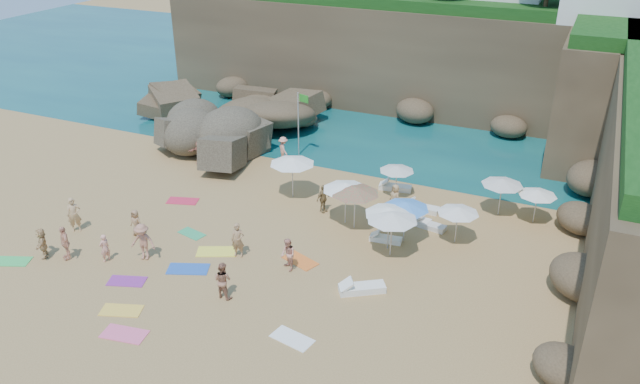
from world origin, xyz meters
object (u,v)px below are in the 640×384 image
at_px(flag_pole, 300,116).
at_px(person_stand_3, 323,199).
at_px(lounger_0, 395,187).
at_px(parasol_0, 292,161).
at_px(parasol_2, 458,210).
at_px(person_stand_6, 105,248).
at_px(person_stand_0, 74,215).
at_px(person_stand_4, 395,197).
at_px(person_stand_5, 199,152).
at_px(person_stand_2, 283,149).
at_px(rock_outcrop, 200,149).
at_px(parasol_1, 503,182).
at_px(person_stand_1, 223,280).

bearing_deg(flag_pole, person_stand_3, -55.57).
bearing_deg(lounger_0, parasol_0, -157.27).
relative_size(parasol_2, person_stand_6, 1.46).
bearing_deg(person_stand_3, person_stand_0, 143.32).
height_order(lounger_0, person_stand_3, person_stand_3).
distance_m(parasol_2, person_stand_3, 7.51).
bearing_deg(person_stand_0, person_stand_4, -10.32).
bearing_deg(person_stand_5, flag_pole, 28.77).
distance_m(parasol_2, person_stand_2, 13.91).
relative_size(parasol_2, person_stand_0, 1.12).
distance_m(parasol_2, person_stand_0, 19.68).
height_order(rock_outcrop, parasol_0, parasol_0).
relative_size(parasol_2, lounger_0, 1.11).
bearing_deg(person_stand_2, rock_outcrop, 47.05).
bearing_deg(parasol_1, person_stand_3, -157.55).
bearing_deg(rock_outcrop, person_stand_5, -55.42).
height_order(person_stand_4, person_stand_6, person_stand_4).
relative_size(parasol_1, person_stand_2, 1.36).
bearing_deg(person_stand_1, person_stand_6, 3.97).
relative_size(person_stand_0, person_stand_4, 1.23).
relative_size(flag_pole, lounger_0, 2.27).
xyz_separation_m(parasol_2, person_stand_2, (-12.67, 5.66, -1.00)).
distance_m(rock_outcrop, person_stand_5, 2.56).
relative_size(flag_pole, person_stand_2, 2.60).
distance_m(parasol_1, person_stand_2, 14.31).
bearing_deg(lounger_0, person_stand_0, -149.63).
bearing_deg(flag_pole, parasol_1, -12.77).
bearing_deg(parasol_0, parasol_2, -7.36).
distance_m(person_stand_4, person_stand_6, 15.41).
bearing_deg(person_stand_5, person_stand_4, -11.57).
height_order(parasol_0, parasol_1, parasol_0).
relative_size(parasol_2, person_stand_5, 1.34).
bearing_deg(person_stand_0, person_stand_1, -52.61).
distance_m(rock_outcrop, person_stand_6, 14.27).
bearing_deg(lounger_0, rock_outcrop, 168.21).
distance_m(flag_pole, person_stand_4, 9.75).
distance_m(person_stand_0, person_stand_3, 13.11).
bearing_deg(person_stand_4, rock_outcrop, -152.32).
bearing_deg(rock_outcrop, flag_pole, 15.91).
distance_m(parasol_0, person_stand_2, 5.43).
xyz_separation_m(parasol_2, person_stand_5, (-17.44, 3.09, -1.04)).
height_order(lounger_0, person_stand_1, person_stand_1).
distance_m(parasol_1, person_stand_6, 20.73).
xyz_separation_m(parasol_2, person_stand_4, (-3.89, 2.11, -1.06)).
relative_size(rock_outcrop, lounger_0, 3.98).
height_order(parasol_2, person_stand_0, parasol_2).
xyz_separation_m(rock_outcrop, person_stand_2, (6.15, 0.57, 0.83)).
relative_size(person_stand_3, person_stand_6, 1.13).
xyz_separation_m(rock_outcrop, lounger_0, (14.18, -0.56, 0.15)).
xyz_separation_m(lounger_0, person_stand_2, (-8.03, 1.13, 0.68)).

